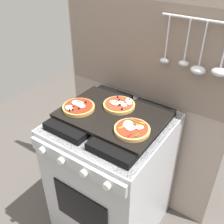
{
  "coord_description": "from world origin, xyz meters",
  "views": [
    {
      "loc": [
        0.65,
        -0.95,
        1.69
      ],
      "look_at": [
        0.0,
        0.0,
        0.93
      ],
      "focal_mm": 42.12,
      "sensor_mm": 36.0,
      "label": 1
    }
  ],
  "objects_px": {
    "stove": "(112,175)",
    "pizza_left": "(78,107)",
    "pizza_right": "(132,129)",
    "pizza_center": "(119,105)",
    "baking_tray": "(112,115)"
  },
  "relations": [
    {
      "from": "stove",
      "to": "baking_tray",
      "type": "bearing_deg",
      "value": 90.0
    },
    {
      "from": "pizza_right",
      "to": "pizza_center",
      "type": "height_order",
      "value": "pizza_center"
    },
    {
      "from": "pizza_right",
      "to": "pizza_center",
      "type": "distance_m",
      "value": 0.23
    },
    {
      "from": "baking_tray",
      "to": "pizza_right",
      "type": "height_order",
      "value": "pizza_right"
    },
    {
      "from": "pizza_left",
      "to": "pizza_right",
      "type": "relative_size",
      "value": 1.0
    },
    {
      "from": "stove",
      "to": "pizza_right",
      "type": "xyz_separation_m",
      "value": [
        0.16,
        -0.07,
        0.48
      ]
    },
    {
      "from": "pizza_left",
      "to": "pizza_center",
      "type": "distance_m",
      "value": 0.22
    },
    {
      "from": "pizza_left",
      "to": "pizza_center",
      "type": "relative_size",
      "value": 1.0
    },
    {
      "from": "pizza_center",
      "to": "stove",
      "type": "bearing_deg",
      "value": -85.83
    },
    {
      "from": "pizza_left",
      "to": "pizza_center",
      "type": "height_order",
      "value": "same"
    },
    {
      "from": "pizza_right",
      "to": "pizza_center",
      "type": "relative_size",
      "value": 1.0
    },
    {
      "from": "baking_tray",
      "to": "pizza_left",
      "type": "relative_size",
      "value": 3.09
    },
    {
      "from": "pizza_left",
      "to": "baking_tray",
      "type": "bearing_deg",
      "value": 20.4
    },
    {
      "from": "stove",
      "to": "pizza_left",
      "type": "height_order",
      "value": "pizza_left"
    },
    {
      "from": "stove",
      "to": "pizza_right",
      "type": "distance_m",
      "value": 0.51
    }
  ]
}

